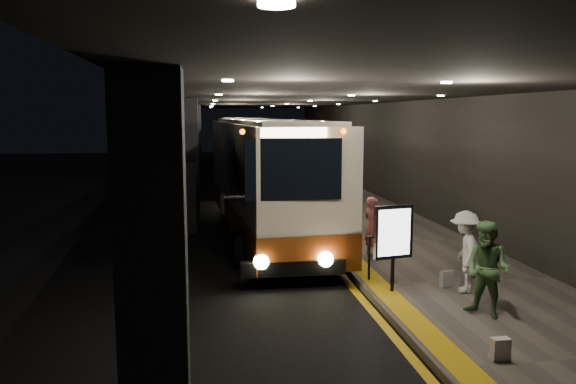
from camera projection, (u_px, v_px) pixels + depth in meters
ground at (240, 260)px, 15.05m from camera, size 90.00×90.00×0.00m
lane_line_white at (180, 226)px, 19.70m from camera, size 0.12×50.00×0.01m
kerb_stripe_yellow at (297, 222)px, 20.29m from camera, size 0.18×50.00×0.01m
sidewalk at (361, 219)px, 20.62m from camera, size 4.50×50.00×0.15m
tactile_strip at (311, 218)px, 20.34m from camera, size 0.50×50.00×0.01m
terminal_wall at (422, 139)px, 20.54m from camera, size 0.10×50.00×6.00m
support_columns at (187, 166)px, 18.46m from camera, size 0.80×24.80×4.40m
canopy at (301, 94)px, 19.69m from camera, size 9.00×50.00×0.40m
coach_main at (266, 183)px, 17.70m from camera, size 3.14×11.69×3.61m
coach_second at (241, 154)px, 30.97m from camera, size 2.65×11.55×3.61m
passenger_boarding at (372, 226)px, 14.78m from camera, size 0.57×0.68×1.59m
passenger_waiting_green at (487, 269)px, 10.31m from camera, size 0.93×1.02×1.79m
passenger_waiting_white at (465, 252)px, 11.77m from camera, size 0.88×1.23×1.73m
bag_polka at (447, 279)px, 12.21m from camera, size 0.31×0.20×0.36m
bag_plain at (500, 349)px, 8.56m from camera, size 0.28×0.16×0.34m
info_sign at (394, 234)px, 11.72m from camera, size 0.88×0.28×1.85m
stanchion_post at (369, 258)px, 12.65m from camera, size 0.05×0.05×1.00m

